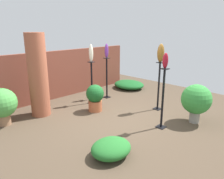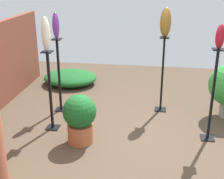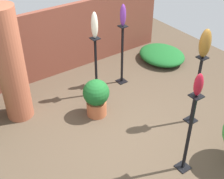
{
  "view_description": "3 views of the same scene",
  "coord_description": "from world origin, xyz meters",
  "views": [
    {
      "loc": [
        -3.77,
        -3.56,
        2.25
      ],
      "look_at": [
        -0.0,
        0.16,
        0.72
      ],
      "focal_mm": 35.0,
      "sensor_mm": 36.0,
      "label": 1
    },
    {
      "loc": [
        -3.98,
        -0.3,
        2.39
      ],
      "look_at": [
        -0.0,
        0.3,
        0.84
      ],
      "focal_mm": 50.0,
      "sensor_mm": 36.0,
      "label": 2
    },
    {
      "loc": [
        -2.47,
        -3.17,
        3.78
      ],
      "look_at": [
        -0.22,
        0.02,
        1.05
      ],
      "focal_mm": 50.0,
      "sensor_mm": 36.0,
      "label": 3
    }
  ],
  "objects": [
    {
      "name": "ground_plane",
      "position": [
        0.0,
        0.0,
        0.0
      ],
      "size": [
        8.0,
        8.0,
        0.0
      ],
      "primitive_type": "plane",
      "color": "#4C3D2D"
    },
    {
      "name": "brick_wall_back",
      "position": [
        0.0,
        2.53,
        0.76
      ],
      "size": [
        5.6,
        0.12,
        1.52
      ],
      "primitive_type": "cube",
      "color": "brown",
      "rests_on": "ground"
    },
    {
      "name": "brick_pillar",
      "position": [
        -1.24,
        1.57,
        1.06
      ],
      "size": [
        0.49,
        0.49,
        2.12
      ],
      "primitive_type": "cylinder",
      "color": "#9E5138",
      "rests_on": "ground"
    },
    {
      "name": "pedestal_ruby",
      "position": [
        0.33,
        -1.12,
        0.64
      ],
      "size": [
        0.2,
        0.2,
        1.39
      ],
      "color": "black",
      "rests_on": "ground"
    },
    {
      "name": "pedestal_ivory",
      "position": [
        0.3,
        1.31,
        0.58
      ],
      "size": [
        0.2,
        0.2,
        1.27
      ],
      "color": "black",
      "rests_on": "ground"
    },
    {
      "name": "pedestal_bronze",
      "position": [
        1.26,
        -0.4,
        0.62
      ],
      "size": [
        0.2,
        0.2,
        1.34
      ],
      "color": "black",
      "rests_on": "ground"
    },
    {
      "name": "pedestal_violet",
      "position": [
        1.0,
        1.38,
        0.6
      ],
      "size": [
        0.2,
        0.2,
        1.31
      ],
      "color": "black",
      "rests_on": "ground"
    },
    {
      "name": "art_vase_ruby",
      "position": [
        0.33,
        -1.12,
        1.55
      ],
      "size": [
        0.12,
        0.12,
        0.34
      ],
      "primitive_type": "ellipsoid",
      "color": "maroon",
      "rests_on": "pedestal_ruby"
    },
    {
      "name": "art_vase_ivory",
      "position": [
        0.3,
        1.31,
        1.52
      ],
      "size": [
        0.13,
        0.13,
        0.5
      ],
      "primitive_type": "ellipsoid",
      "color": "beige",
      "rests_on": "pedestal_ivory"
    },
    {
      "name": "art_vase_bronze",
      "position": [
        1.26,
        -0.4,
        1.58
      ],
      "size": [
        0.19,
        0.18,
        0.49
      ],
      "primitive_type": "ellipsoid",
      "color": "brown",
      "rests_on": "pedestal_bronze"
    },
    {
      "name": "art_vase_violet",
      "position": [
        1.0,
        1.38,
        1.53
      ],
      "size": [
        0.12,
        0.12,
        0.44
      ],
      "primitive_type": "ellipsoid",
      "color": "#6B2D8C",
      "rests_on": "pedestal_violet"
    },
    {
      "name": "potted_plant_near_pillar",
      "position": [
        -0.05,
        0.76,
        0.41
      ],
      "size": [
        0.49,
        0.49,
        0.74
      ],
      "color": "#B25B38",
      "rests_on": "ground"
    },
    {
      "name": "foliage_bed_west",
      "position": [
        2.37,
        1.59,
        0.14
      ],
      "size": [
        1.02,
        1.17,
        0.28
      ],
      "primitive_type": "ellipsoid",
      "color": "#195923",
      "rests_on": "ground"
    }
  ]
}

